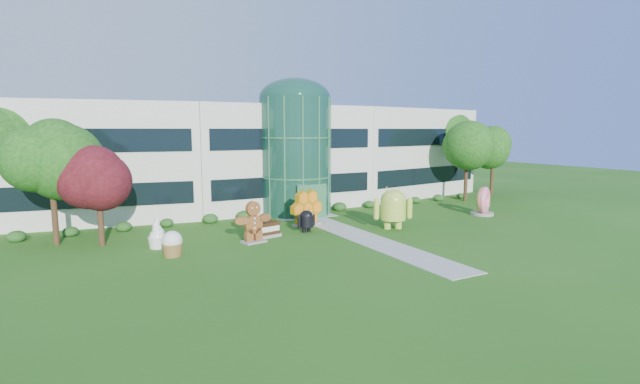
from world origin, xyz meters
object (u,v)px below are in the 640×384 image
android_green (393,206)px  donut (483,201)px  android_black (306,219)px  gingerbread (253,222)px

android_green → donut: android_green is taller
android_black → donut: bearing=-17.4°
android_black → gingerbread: size_ratio=0.62×
android_black → donut: size_ratio=0.74×
android_black → gingerbread: 4.51m
gingerbread → android_black: bearing=3.1°
android_black → donut: 16.08m
android_black → gingerbread: bearing=-178.8°
donut → gingerbread: bearing=149.1°
donut → gingerbread: gingerbread is taller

